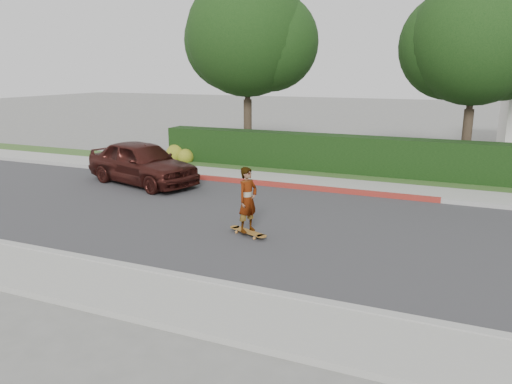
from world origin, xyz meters
The scene contains 15 objects.
ground centered at (0.00, 0.00, 0.00)m, with size 120.00×120.00×0.00m, color slate.
road centered at (0.00, 0.00, 0.01)m, with size 60.00×8.00×0.01m, color #2D2D30.
curb_near centered at (0.00, -4.10, 0.07)m, with size 60.00×0.20×0.15m, color #9E9E99.
sidewalk_near centered at (0.00, -5.00, 0.06)m, with size 60.00×1.60×0.12m, color gray.
curb_far centered at (0.00, 4.10, 0.07)m, with size 60.00×0.20×0.15m, color #9E9E99.
curb_red_section centered at (-5.00, 4.10, 0.08)m, with size 12.00×0.21×0.15m, color maroon.
sidewalk_far centered at (0.00, 5.00, 0.06)m, with size 60.00×1.60×0.12m, color gray.
planting_strip centered at (0.00, 6.60, 0.05)m, with size 60.00×1.60×0.10m, color #2D4C1E.
hedge centered at (-3.00, 7.20, 0.75)m, with size 15.00×1.00×1.50m, color black.
flowering_shrub centered at (-10.01, 6.74, 0.33)m, with size 1.40×1.00×0.90m.
tree_left centered at (-7.51, 8.69, 5.26)m, with size 5.99×5.21×8.00m.
tree_center centered at (1.49, 9.19, 4.90)m, with size 5.66×4.84×7.44m.
skateboard centered at (-3.15, -1.10, 0.11)m, with size 1.20×0.69×0.11m.
skateboarder centered at (-3.15, -1.10, 0.92)m, with size 0.58×0.38×1.60m, color white.
car_maroon centered at (-8.95, 2.62, 0.78)m, with size 1.83×4.55×1.55m, color #3D1713.
Camera 1 is at (1.67, -11.72, 3.99)m, focal length 35.00 mm.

